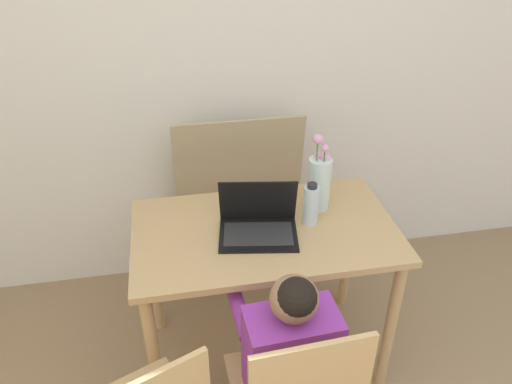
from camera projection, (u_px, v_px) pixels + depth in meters
wall_back at (241, 56)px, 2.43m from camera, size 6.40×0.05×2.50m
dining_table at (265, 250)px, 2.12m from camera, size 1.09×0.64×0.76m
person_seated at (286, 346)px, 1.74m from camera, size 0.33×0.44×0.97m
laptop at (258, 221)px, 2.02m from camera, size 0.35×0.28×0.23m
flower_vase at (319, 181)px, 2.13m from camera, size 0.10×0.10×0.36m
water_bottle at (311, 205)px, 2.05m from camera, size 0.07×0.07×0.19m
cardboard_panel at (239, 200)px, 2.71m from camera, size 0.66×0.16×1.00m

